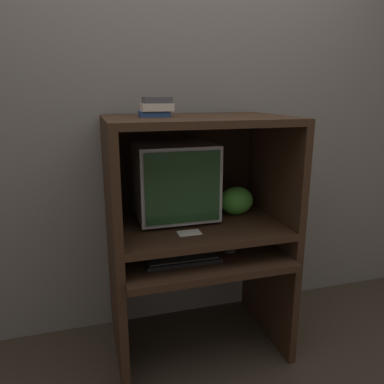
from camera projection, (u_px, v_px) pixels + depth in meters
The scene contains 11 objects.
ground_plane at pixel (215, 380), 1.95m from camera, with size 12.00×12.00×0.00m, color #3D3328.
wall_back at pixel (179, 119), 2.27m from camera, with size 6.00×0.06×2.60m.
desk_base at pixel (199, 286), 2.11m from camera, with size 0.95×0.69×0.62m.
desk_monitor_shelf at pixel (197, 228), 2.06m from camera, with size 0.95×0.64×0.14m.
hutch_upper at pixel (196, 152), 1.99m from camera, with size 0.95×0.64×0.57m.
crt_monitor at pixel (174, 180), 2.06m from camera, with size 0.43×0.39×0.43m.
keyboard at pixel (182, 259), 1.91m from camera, with size 0.39×0.16×0.03m.
mouse at pixel (230, 251), 2.00m from camera, with size 0.07×0.04×0.03m.
snack_bag at pixel (236, 201), 2.17m from camera, with size 0.20×0.15×0.16m.
book_stack at pixel (156, 107), 1.84m from camera, with size 0.16×0.11×0.10m.
paper_card at pixel (189, 233), 1.89m from camera, with size 0.12×0.08×0.00m.
Camera 1 is at (-0.57, -1.53, 1.46)m, focal length 35.00 mm.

